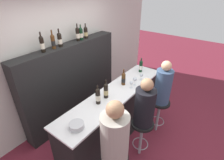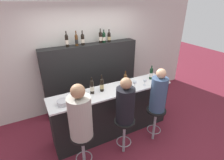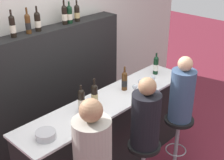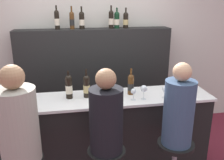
# 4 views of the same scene
# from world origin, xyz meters

# --- Properties ---
(ground_plane) EXTENTS (16.00, 16.00, 0.00)m
(ground_plane) POSITION_xyz_m (0.00, 0.00, 0.00)
(ground_plane) COLOR maroon
(wall_back) EXTENTS (6.40, 0.05, 2.60)m
(wall_back) POSITION_xyz_m (0.00, 1.59, 1.30)
(wall_back) COLOR beige
(wall_back) RESTS_ON ground_plane
(bar_counter) EXTENTS (2.49, 0.56, 1.03)m
(bar_counter) POSITION_xyz_m (0.00, 0.26, 0.51)
(bar_counter) COLOR black
(bar_counter) RESTS_ON ground_plane
(back_bar_cabinet) EXTENTS (2.33, 0.28, 1.68)m
(back_bar_cabinet) POSITION_xyz_m (0.00, 1.37, 0.84)
(back_bar_cabinet) COLOR black
(back_bar_cabinet) RESTS_ON ground_plane
(wine_bottle_counter_0) EXTENTS (0.08, 0.08, 0.32)m
(wine_bottle_counter_0) POSITION_xyz_m (-0.41, 0.30, 1.17)
(wine_bottle_counter_0) COLOR black
(wine_bottle_counter_0) RESTS_ON bar_counter
(wine_bottle_counter_1) EXTENTS (0.08, 0.08, 0.33)m
(wine_bottle_counter_1) POSITION_xyz_m (-0.21, 0.30, 1.16)
(wine_bottle_counter_1) COLOR black
(wine_bottle_counter_1) RESTS_ON bar_counter
(wine_bottle_counter_2) EXTENTS (0.07, 0.07, 0.31)m
(wine_bottle_counter_2) POSITION_xyz_m (0.31, 0.30, 1.15)
(wine_bottle_counter_2) COLOR #4C2D14
(wine_bottle_counter_2) RESTS_ON bar_counter
(wine_bottle_counter_3) EXTENTS (0.07, 0.07, 0.31)m
(wine_bottle_counter_3) POSITION_xyz_m (0.97, 0.30, 1.16)
(wine_bottle_counter_3) COLOR black
(wine_bottle_counter_3) RESTS_ON bar_counter
(wine_bottle_backbar_0) EXTENTS (0.07, 0.07, 0.34)m
(wine_bottle_backbar_0) POSITION_xyz_m (-0.53, 1.37, 1.82)
(wine_bottle_backbar_0) COLOR black
(wine_bottle_backbar_0) RESTS_ON back_bar_cabinet
(wine_bottle_backbar_1) EXTENTS (0.07, 0.07, 0.33)m
(wine_bottle_backbar_1) POSITION_xyz_m (-0.32, 1.37, 1.81)
(wine_bottle_backbar_1) COLOR #4C2D14
(wine_bottle_backbar_1) RESTS_ON back_bar_cabinet
(wine_bottle_backbar_2) EXTENTS (0.08, 0.08, 0.32)m
(wine_bottle_backbar_2) POSITION_xyz_m (-0.17, 1.37, 1.81)
(wine_bottle_backbar_2) COLOR black
(wine_bottle_backbar_2) RESTS_ON back_bar_cabinet
(wine_bottle_backbar_3) EXTENTS (0.08, 0.08, 0.33)m
(wine_bottle_backbar_3) POSITION_xyz_m (0.26, 1.37, 1.81)
(wine_bottle_backbar_3) COLOR black
(wine_bottle_backbar_3) RESTS_ON back_bar_cabinet
(wine_bottle_backbar_4) EXTENTS (0.08, 0.08, 0.30)m
(wine_bottle_backbar_4) POSITION_xyz_m (0.35, 1.37, 1.80)
(wine_bottle_backbar_4) COLOR black
(wine_bottle_backbar_4) RESTS_ON back_bar_cabinet
(wine_bottle_backbar_5) EXTENTS (0.08, 0.08, 0.30)m
(wine_bottle_backbar_5) POSITION_xyz_m (0.48, 1.37, 1.80)
(wine_bottle_backbar_5) COLOR black
(wine_bottle_backbar_5) RESTS_ON back_bar_cabinet
(wine_glass_0) EXTENTS (0.06, 0.06, 0.14)m
(wine_glass_0) POSITION_xyz_m (0.30, 0.12, 1.12)
(wine_glass_0) COLOR silver
(wine_glass_0) RESTS_ON bar_counter
(wine_glass_1) EXTENTS (0.08, 0.08, 0.17)m
(wine_glass_1) POSITION_xyz_m (0.42, 0.12, 1.15)
(wine_glass_1) COLOR silver
(wine_glass_1) RESTS_ON bar_counter
(wine_glass_2) EXTENTS (0.07, 0.07, 0.14)m
(wine_glass_2) POSITION_xyz_m (0.67, 0.12, 1.12)
(wine_glass_2) COLOR silver
(wine_glass_2) RESTS_ON bar_counter
(metal_bowl) EXTENTS (0.20, 0.20, 0.08)m
(metal_bowl) POSITION_xyz_m (-0.98, 0.18, 1.06)
(metal_bowl) COLOR #B7B7BC
(metal_bowl) RESTS_ON bar_counter
(bar_stool_left) EXTENTS (0.37, 0.37, 0.73)m
(bar_stool_left) POSITION_xyz_m (-0.85, -0.34, 0.57)
(bar_stool_left) COLOR gray
(bar_stool_left) RESTS_ON ground_plane
(guest_seated_left) EXTENTS (0.35, 0.35, 0.88)m
(guest_seated_left) POSITION_xyz_m (-0.85, -0.34, 1.11)
(guest_seated_left) COLOR gray
(guest_seated_left) RESTS_ON bar_stool_left
(bar_stool_middle) EXTENTS (0.37, 0.37, 0.73)m
(bar_stool_middle) POSITION_xyz_m (-0.08, -0.34, 0.57)
(bar_stool_middle) COLOR gray
(bar_stool_middle) RESTS_ON ground_plane
(guest_seated_middle) EXTENTS (0.31, 0.31, 0.81)m
(guest_seated_middle) POSITION_xyz_m (-0.08, -0.34, 1.08)
(guest_seated_middle) COLOR black
(guest_seated_middle) RESTS_ON bar_stool_middle
(bar_stool_right) EXTENTS (0.37, 0.37, 0.73)m
(bar_stool_right) POSITION_xyz_m (0.62, -0.34, 0.57)
(bar_stool_right) COLOR gray
(bar_stool_right) RESTS_ON ground_plane
(guest_seated_right) EXTENTS (0.30, 0.30, 0.83)m
(guest_seated_right) POSITION_xyz_m (0.62, -0.34, 1.09)
(guest_seated_right) COLOR #334766
(guest_seated_right) RESTS_ON bar_stool_right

